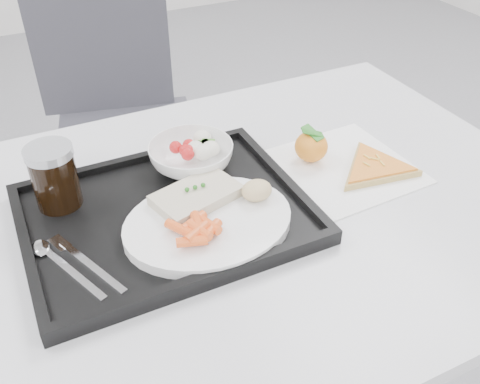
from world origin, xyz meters
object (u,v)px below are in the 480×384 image
at_px(salad_bowl, 191,156).
at_px(tangerine, 311,146).
at_px(table, 221,242).
at_px(chair, 117,103).
at_px(cola_glass, 54,176).
at_px(dinner_plate, 208,223).
at_px(tray, 166,216).
at_px(pizza_slice, 375,167).

bearing_deg(salad_bowl, tangerine, -15.87).
bearing_deg(tangerine, table, -163.56).
height_order(chair, cola_glass, chair).
height_order(dinner_plate, tangerine, tangerine).
bearing_deg(cola_glass, tray, -34.03).
relative_size(dinner_plate, salad_bowl, 1.78).
height_order(dinner_plate, salad_bowl, salad_bowl).
distance_m(tangerine, pizza_slice, 0.12).
xyz_separation_m(dinner_plate, cola_glass, (-0.20, 0.17, 0.05)).
xyz_separation_m(chair, tray, (-0.12, -0.85, 0.22)).
height_order(table, cola_glass, cola_glass).
bearing_deg(table, salad_bowl, 89.62).
xyz_separation_m(cola_glass, tangerine, (0.45, -0.06, -0.04)).
bearing_deg(chair, tray, -98.30).
relative_size(table, salad_bowl, 7.89).
distance_m(table, pizza_slice, 0.32).
xyz_separation_m(table, tray, (-0.09, 0.02, 0.08)).
xyz_separation_m(table, chair, (0.04, 0.87, -0.15)).
xyz_separation_m(dinner_plate, tangerine, (0.25, 0.11, 0.01)).
xyz_separation_m(tray, pizza_slice, (0.39, -0.04, 0.00)).
height_order(table, tangerine, tangerine).
height_order(table, salad_bowl, salad_bowl).
relative_size(table, chair, 1.29).
xyz_separation_m(table, cola_glass, (-0.24, 0.12, 0.14)).
height_order(tray, cola_glass, cola_glass).
relative_size(chair, pizza_slice, 3.92).
bearing_deg(pizza_slice, table, 176.89).
height_order(table, pizza_slice, pizza_slice).
distance_m(table, chair, 0.89).
relative_size(cola_glass, pizza_slice, 0.46).
relative_size(dinner_plate, tangerine, 3.85).
xyz_separation_m(table, salad_bowl, (0.00, 0.13, 0.11)).
height_order(tray, salad_bowl, salad_bowl).
height_order(dinner_plate, cola_glass, cola_glass).
bearing_deg(tangerine, dinner_plate, -157.21).
bearing_deg(dinner_plate, tray, 126.72).
height_order(tangerine, pizza_slice, tangerine).
relative_size(chair, cola_glass, 8.61).
bearing_deg(tray, chair, 81.70).
bearing_deg(tray, salad_bowl, 49.82).
bearing_deg(pizza_slice, salad_bowl, 155.10).
distance_m(table, dinner_plate, 0.11).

